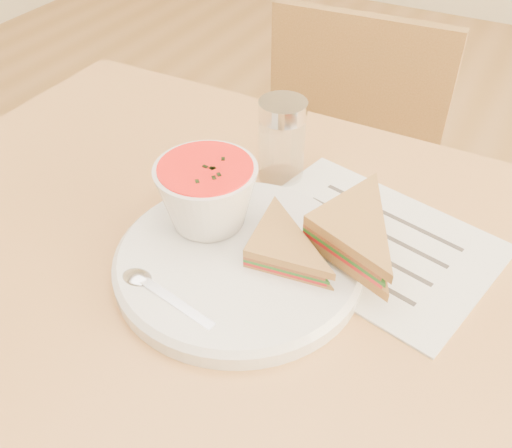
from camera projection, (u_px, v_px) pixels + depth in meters
The scene contains 8 objects.
chair_far at pixel (319, 236), 1.17m from camera, with size 0.36×0.36×0.81m, color brown, non-canonical shape.
plate at pixel (239, 262), 0.60m from camera, with size 0.26×0.26×0.02m, color white, non-canonical shape.
soup_bowl at pixel (207, 197), 0.61m from camera, with size 0.11×0.11×0.08m, color white, non-canonical shape.
sandwich_half_a at pixel (243, 261), 0.57m from camera, with size 0.09×0.09×0.03m, color #B47A3F, non-canonical shape.
sandwich_half_b at pixel (303, 229), 0.59m from camera, with size 0.11×0.11×0.04m, color #B47A3F, non-canonical shape.
spoon at pixel (172, 301), 0.54m from camera, with size 0.17×0.03×0.01m, color silver, non-canonical shape.
paper_menu at pixel (367, 240), 0.64m from camera, with size 0.27×0.20×0.00m, color white, non-canonical shape.
condiment_shaker at pixel (282, 141), 0.70m from camera, with size 0.06×0.06×0.11m, color silver, non-canonical shape.
Camera 1 is at (0.19, -0.37, 1.18)m, focal length 40.00 mm.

